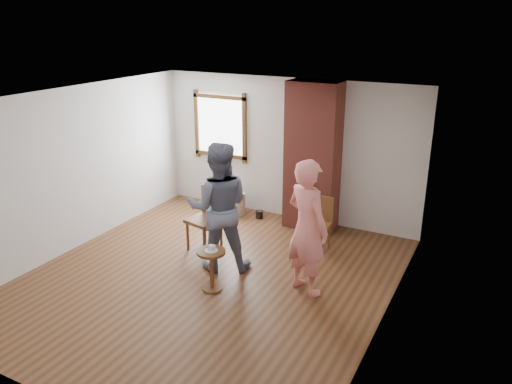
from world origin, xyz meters
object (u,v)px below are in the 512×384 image
man (219,207)px  person_pink (307,227)px  stoneware_crock (237,203)px  dining_chair_right (318,221)px  side_table (212,264)px  dining_chair_left (208,215)px

man → person_pink: man is taller
stoneware_crock → person_pink: (2.24, -2.04, 0.74)m
stoneware_crock → dining_chair_right: dining_chair_right is taller
side_table → man: 0.88m
stoneware_crock → dining_chair_right: 2.08m
dining_chair_right → person_pink: (0.31, -1.30, 0.45)m
man → dining_chair_right: bearing=-158.5°
dining_chair_left → person_pink: (1.93, -0.53, 0.38)m
dining_chair_right → side_table: 2.07m
dining_chair_left → man: size_ratio=0.52×
stoneware_crock → side_table: bearing=-67.5°
man → stoneware_crock: bearing=-95.2°
dining_chair_right → person_pink: person_pink is taller
dining_chair_left → dining_chair_right: 1.79m
dining_chair_left → person_pink: person_pink is taller
dining_chair_left → dining_chair_right: size_ratio=1.14×
dining_chair_right → side_table: dining_chair_right is taller
dining_chair_left → side_table: size_ratio=1.69×
side_table → person_pink: bearing=26.9°
stoneware_crock → person_pink: 3.12m
stoneware_crock → dining_chair_left: (0.31, -1.51, 0.36)m
dining_chair_left → person_pink: size_ratio=0.53×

